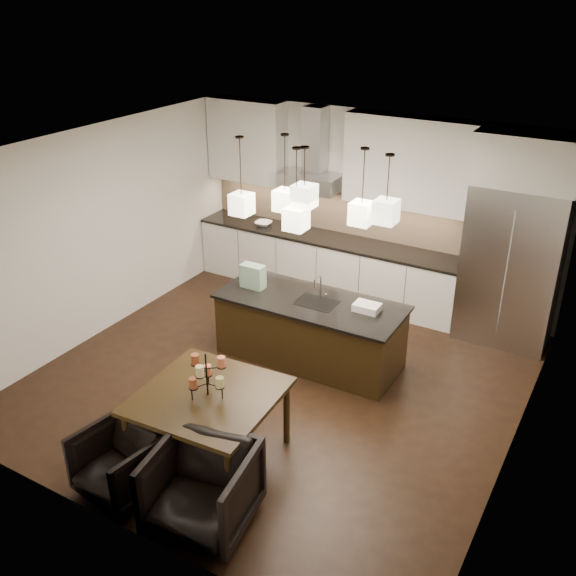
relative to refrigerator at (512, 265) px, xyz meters
The scene contains 37 objects.
floor 3.35m from the refrigerator, 131.42° to the right, with size 5.50×5.50×0.02m, color black.
ceiling 3.62m from the refrigerator, 131.42° to the right, with size 5.50×5.50×0.02m, color white.
wall_back 2.16m from the refrigerator, 169.74° to the left, with size 5.50×0.02×2.80m, color silver.
wall_front 5.56m from the refrigerator, 112.22° to the right, with size 5.50×0.02×2.80m, color silver.
wall_left 5.42m from the refrigerator, 153.91° to the right, with size 0.02×5.50×2.80m, color silver.
wall_right 2.49m from the refrigerator, 74.50° to the right, with size 0.02×5.50×2.80m, color silver.
refrigerator is the anchor object (origin of this frame).
fridge_panel 1.40m from the refrigerator, ahead, with size 1.26×0.72×0.65m, color silver.
lower_cabinets 2.80m from the refrigerator, behind, with size 4.21×0.62×0.88m, color silver.
countertop 2.73m from the refrigerator, behind, with size 4.21×0.66×0.04m, color black.
backsplash 2.75m from the refrigerator, behind, with size 4.21×0.02×0.63m, color tan.
upper_cab_left 4.35m from the refrigerator, behind, with size 1.25×0.35×1.25m, color silver.
upper_cab_right 1.91m from the refrigerator, behind, with size 1.86×0.35×1.25m, color silver.
hood_canopy 3.09m from the refrigerator, behind, with size 0.90×0.52×0.24m, color #B7B7BA.
hood_chimney 3.28m from the refrigerator, behind, with size 0.30×0.28×0.96m, color #B7B7BA.
fruit_bowl 3.81m from the refrigerator, behind, with size 0.26×0.26×0.06m, color silver.
island_body 2.77m from the refrigerator, 138.22° to the right, with size 2.28×0.91×0.80m, color black.
island_top 2.70m from the refrigerator, 138.22° to the right, with size 2.35×0.99×0.04m, color black.
faucet 2.56m from the refrigerator, 138.41° to the right, with size 0.09×0.22×0.35m, color silver, non-canonical shape.
tote_bag 3.36m from the refrigerator, 147.13° to the right, with size 0.31×0.16×0.31m, color #18583D.
food_container 2.13m from the refrigerator, 127.26° to the right, with size 0.31×0.22×0.09m, color silver.
dining_table 4.48m from the refrigerator, 116.35° to the right, with size 1.30×1.30×0.78m, color black, non-canonical shape.
candelabra 4.43m from the refrigerator, 116.35° to the right, with size 0.38×0.38×0.46m, color black, non-canonical shape.
candle_a 4.36m from the refrigerator, 114.68° to the right, with size 0.08×0.08×0.10m, color #D8CE83.
candle_b 4.36m from the refrigerator, 117.99° to the right, with size 0.08×0.08×0.10m, color #E46D47.
candle_c 4.58m from the refrigerator, 116.36° to the right, with size 0.08×0.08×0.10m, color #964425.
candle_d 4.29m from the refrigerator, 115.64° to the right, with size 0.08×0.08×0.10m, color #E46D47.
candle_e 4.48m from the refrigerator, 117.98° to the right, with size 0.08×0.08×0.10m, color #964425.
candle_f 4.54m from the refrigerator, 115.27° to the right, with size 0.08×0.08×0.10m, color #D8CE83.
armchair_left 5.41m from the refrigerator, 116.86° to the right, with size 0.71×0.74×0.67m, color black.
armchair_right 5.01m from the refrigerator, 107.60° to the right, with size 0.86×0.88×0.80m, color black.
pendant_a 3.59m from the refrigerator, 146.15° to the right, with size 0.24×0.24×0.26m, color #F6F1CD.
pendant_b 3.09m from the refrigerator, 147.83° to the right, with size 0.24×0.24×0.26m, color #F6F1CD.
pendant_c 3.05m from the refrigerator, 135.01° to the right, with size 0.24×0.24×0.26m, color #F6F1CD.
pendant_d 2.43m from the refrigerator, 129.41° to the right, with size 0.24×0.24×0.26m, color #F6F1CD.
pendant_e 2.40m from the refrigerator, 120.32° to the right, with size 0.24×0.24×0.26m, color #F6F1CD.
pendant_f 3.06m from the refrigerator, 134.82° to the right, with size 0.24×0.24×0.26m, color #F6F1CD.
Camera 1 is at (3.40, -5.68, 4.44)m, focal length 40.00 mm.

